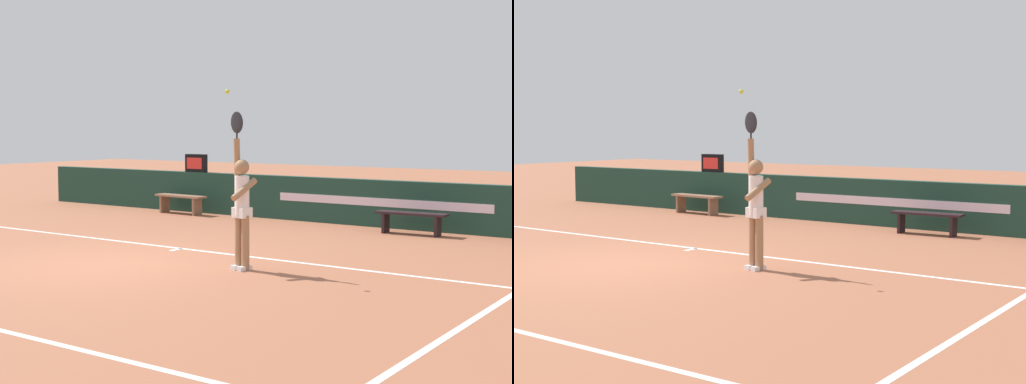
% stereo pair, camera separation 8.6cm
% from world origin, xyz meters
% --- Properties ---
extents(ground_plane, '(60.00, 60.00, 0.00)m').
position_xyz_m(ground_plane, '(0.00, 0.00, 0.00)').
color(ground_plane, '#A25E41').
extents(court_lines, '(12.35, 5.51, 0.00)m').
position_xyz_m(court_lines, '(0.00, -0.83, 0.00)').
color(court_lines, white).
rests_on(court_lines, ground).
extents(back_wall, '(17.80, 0.25, 1.06)m').
position_xyz_m(back_wall, '(0.00, 6.73, 0.53)').
color(back_wall, '#193C30').
rests_on(back_wall, ground).
extents(speed_display, '(0.64, 0.17, 0.47)m').
position_xyz_m(speed_display, '(-3.61, 6.72, 1.29)').
color(speed_display, black).
rests_on(speed_display, back_wall).
extents(tennis_player, '(0.47, 0.51, 2.48)m').
position_xyz_m(tennis_player, '(2.12, 0.81, 1.03)').
color(tennis_player, '#9F724F').
rests_on(tennis_player, ground).
extents(tennis_ball, '(0.07, 0.07, 0.07)m').
position_xyz_m(tennis_ball, '(2.08, 0.51, 2.76)').
color(tennis_ball, '#C6DB38').
extents(courtside_bench_near, '(1.54, 0.45, 0.49)m').
position_xyz_m(courtside_bench_near, '(-3.67, 6.14, 0.37)').
color(courtside_bench_near, '#8F674E').
rests_on(courtside_bench_near, ground).
extents(courtside_bench_far, '(1.51, 0.44, 0.47)m').
position_xyz_m(courtside_bench_far, '(2.76, 5.97, 0.36)').
color(courtside_bench_far, black).
rests_on(courtside_bench_far, ground).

